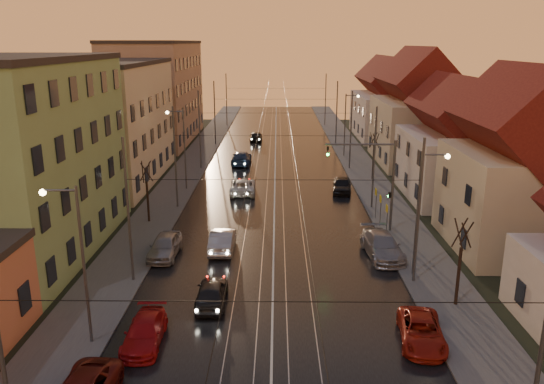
{
  "coord_description": "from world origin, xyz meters",
  "views": [
    {
      "loc": [
        0.23,
        -20.79,
        14.22
      ],
      "look_at": [
        -0.17,
        19.48,
        2.78
      ],
      "focal_mm": 35.0,
      "sensor_mm": 36.0,
      "label": 1
    }
  ],
  "objects_px": {
    "driving_car_3": "(241,158)",
    "driving_car_2": "(243,186)",
    "driving_car_1": "(222,240)",
    "parked_right_1": "(382,246)",
    "street_lamp_3": "(348,119)",
    "street_lamp_1": "(423,202)",
    "street_lamp_0": "(76,251)",
    "driving_car_0": "(212,293)",
    "driving_car_4": "(256,136)",
    "street_lamp_2": "(181,142)",
    "parked_right_2": "(342,185)",
    "parked_left_3": "(165,246)",
    "parked_right_0": "(421,331)",
    "traffic_light_mast": "(380,175)",
    "parked_left_2": "(145,332)"
  },
  "relations": [
    {
      "from": "driving_car_0",
      "to": "parked_left_3",
      "type": "distance_m",
      "value": 7.96
    },
    {
      "from": "street_lamp_0",
      "to": "parked_right_0",
      "type": "distance_m",
      "value": 16.96
    },
    {
      "from": "street_lamp_0",
      "to": "driving_car_1",
      "type": "distance_m",
      "value": 13.97
    },
    {
      "from": "traffic_light_mast",
      "to": "driving_car_1",
      "type": "height_order",
      "value": "traffic_light_mast"
    },
    {
      "from": "street_lamp_0",
      "to": "street_lamp_3",
      "type": "relative_size",
      "value": 1.0
    },
    {
      "from": "traffic_light_mast",
      "to": "driving_car_4",
      "type": "xyz_separation_m",
      "value": [
        -10.91,
        39.0,
        -3.87
      ]
    },
    {
      "from": "parked_right_1",
      "to": "street_lamp_0",
      "type": "bearing_deg",
      "value": -150.6
    },
    {
      "from": "driving_car_0",
      "to": "parked_right_1",
      "type": "relative_size",
      "value": 0.77
    },
    {
      "from": "driving_car_3",
      "to": "street_lamp_1",
      "type": "bearing_deg",
      "value": 113.54
    },
    {
      "from": "street_lamp_1",
      "to": "traffic_light_mast",
      "type": "height_order",
      "value": "street_lamp_1"
    },
    {
      "from": "street_lamp_1",
      "to": "driving_car_2",
      "type": "bearing_deg",
      "value": 122.99
    },
    {
      "from": "street_lamp_0",
      "to": "driving_car_3",
      "type": "relative_size",
      "value": 1.47
    },
    {
      "from": "street_lamp_0",
      "to": "driving_car_0",
      "type": "relative_size",
      "value": 1.93
    },
    {
      "from": "street_lamp_2",
      "to": "parked_left_3",
      "type": "xyz_separation_m",
      "value": [
        1.66,
        -16.99,
        -4.12
      ]
    },
    {
      "from": "street_lamp_1",
      "to": "parked_right_1",
      "type": "xyz_separation_m",
      "value": [
        -1.65,
        3.15,
        -4.1
      ]
    },
    {
      "from": "parked_right_0",
      "to": "parked_right_1",
      "type": "relative_size",
      "value": 0.82
    },
    {
      "from": "street_lamp_3",
      "to": "driving_car_1",
      "type": "relative_size",
      "value": 1.74
    },
    {
      "from": "street_lamp_0",
      "to": "driving_car_2",
      "type": "bearing_deg",
      "value": 77.36
    },
    {
      "from": "street_lamp_3",
      "to": "parked_right_2",
      "type": "xyz_separation_m",
      "value": [
        -2.51,
        -16.69,
        -4.15
      ]
    },
    {
      "from": "street_lamp_2",
      "to": "parked_right_1",
      "type": "bearing_deg",
      "value": -45.51
    },
    {
      "from": "parked_left_2",
      "to": "parked_right_1",
      "type": "height_order",
      "value": "parked_right_1"
    },
    {
      "from": "parked_left_3",
      "to": "parked_right_1",
      "type": "relative_size",
      "value": 0.83
    },
    {
      "from": "street_lamp_1",
      "to": "parked_right_1",
      "type": "bearing_deg",
      "value": 117.74
    },
    {
      "from": "driving_car_0",
      "to": "street_lamp_0",
      "type": "bearing_deg",
      "value": 35.17
    },
    {
      "from": "parked_right_1",
      "to": "parked_right_2",
      "type": "distance_m",
      "value": 16.18
    },
    {
      "from": "street_lamp_1",
      "to": "driving_car_4",
      "type": "height_order",
      "value": "street_lamp_1"
    },
    {
      "from": "street_lamp_2",
      "to": "driving_car_0",
      "type": "relative_size",
      "value": 1.93
    },
    {
      "from": "parked_right_0",
      "to": "parked_right_2",
      "type": "relative_size",
      "value": 1.03
    },
    {
      "from": "street_lamp_2",
      "to": "parked_right_2",
      "type": "height_order",
      "value": "street_lamp_2"
    },
    {
      "from": "street_lamp_2",
      "to": "parked_right_2",
      "type": "distance_m",
      "value": 16.25
    },
    {
      "from": "street_lamp_1",
      "to": "parked_right_1",
      "type": "relative_size",
      "value": 1.48
    },
    {
      "from": "driving_car_4",
      "to": "driving_car_1",
      "type": "bearing_deg",
      "value": 89.04
    },
    {
      "from": "driving_car_1",
      "to": "driving_car_0",
      "type": "bearing_deg",
      "value": 91.48
    },
    {
      "from": "driving_car_0",
      "to": "parked_left_2",
      "type": "relative_size",
      "value": 0.96
    },
    {
      "from": "street_lamp_1",
      "to": "driving_car_3",
      "type": "relative_size",
      "value": 1.47
    },
    {
      "from": "street_lamp_3",
      "to": "parked_right_2",
      "type": "relative_size",
      "value": 1.85
    },
    {
      "from": "driving_car_4",
      "to": "driving_car_3",
      "type": "bearing_deg",
      "value": 85.73
    },
    {
      "from": "street_lamp_0",
      "to": "parked_right_1",
      "type": "relative_size",
      "value": 1.48
    },
    {
      "from": "street_lamp_2",
      "to": "driving_car_0",
      "type": "xyz_separation_m",
      "value": [
        5.68,
        -23.86,
        -4.18
      ]
    },
    {
      "from": "driving_car_1",
      "to": "parked_right_1",
      "type": "distance_m",
      "value": 11.11
    },
    {
      "from": "driving_car_3",
      "to": "driving_car_2",
      "type": "bearing_deg",
      "value": 95.21
    },
    {
      "from": "driving_car_0",
      "to": "driving_car_3",
      "type": "bearing_deg",
      "value": -89.85
    },
    {
      "from": "street_lamp_2",
      "to": "parked_right_0",
      "type": "relative_size",
      "value": 1.8
    },
    {
      "from": "street_lamp_3",
      "to": "parked_right_1",
      "type": "distance_m",
      "value": 33.15
    },
    {
      "from": "driving_car_0",
      "to": "parked_left_2",
      "type": "xyz_separation_m",
      "value": [
        -2.78,
        -4.07,
        -0.08
      ]
    },
    {
      "from": "driving_car_4",
      "to": "parked_left_2",
      "type": "height_order",
      "value": "driving_car_4"
    },
    {
      "from": "driving_car_1",
      "to": "parked_right_1",
      "type": "height_order",
      "value": "parked_right_1"
    },
    {
      "from": "driving_car_0",
      "to": "driving_car_3",
      "type": "relative_size",
      "value": 0.76
    },
    {
      "from": "traffic_light_mast",
      "to": "driving_car_1",
      "type": "bearing_deg",
      "value": -161.71
    },
    {
      "from": "traffic_light_mast",
      "to": "driving_car_2",
      "type": "xyz_separation_m",
      "value": [
        -11.09,
        10.8,
        -3.88
      ]
    }
  ]
}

